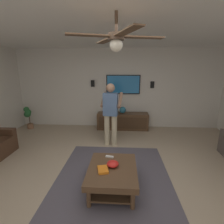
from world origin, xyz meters
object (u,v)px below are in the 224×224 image
(wall_speaker_left, at_px, (152,85))
(ceiling_fan, at_px, (116,39))
(coffee_table, at_px, (112,173))
(person_standing, at_px, (111,111))
(wall_speaker_right, at_px, (93,83))
(media_console, at_px, (123,121))
(remote_white, at_px, (110,157))
(tv, at_px, (123,84))
(potted_plant_short, at_px, (28,115))
(vase_round, at_px, (123,110))
(book, at_px, (103,170))
(bowl, at_px, (113,164))

(wall_speaker_left, relative_size, ceiling_fan, 0.19)
(coffee_table, distance_m, ceiling_fan, 2.06)
(person_standing, distance_m, wall_speaker_right, 1.78)
(wall_speaker_left, relative_size, wall_speaker_right, 1.00)
(person_standing, xyz_separation_m, ceiling_fan, (-2.06, -0.21, 1.40))
(media_console, distance_m, remote_white, 2.71)
(media_console, relative_size, tv, 1.50)
(ceiling_fan, bearing_deg, tv, -1.66)
(potted_plant_short, height_order, wall_speaker_left, wall_speaker_left)
(media_console, height_order, vase_round, vase_round)
(coffee_table, bearing_deg, potted_plant_short, 46.61)
(wall_speaker_left, bearing_deg, coffee_table, 161.00)
(book, bearing_deg, wall_speaker_left, -34.52)
(potted_plant_short, distance_m, ceiling_fan, 4.81)
(coffee_table, bearing_deg, remote_white, 11.73)
(coffee_table, height_order, remote_white, remote_white)
(person_standing, bearing_deg, bowl, -167.13)
(tv, relative_size, vase_round, 5.14)
(coffee_table, distance_m, remote_white, 0.37)
(person_standing, relative_size, book, 7.45)
(wall_speaker_left, bearing_deg, potted_plant_short, 95.68)
(remote_white, bearing_deg, book, -85.87)
(bowl, bearing_deg, book, 132.34)
(bowl, relative_size, vase_round, 0.92)
(wall_speaker_right, bearing_deg, bowl, -164.97)
(book, height_order, ceiling_fan, ceiling_fan)
(tv, relative_size, potted_plant_short, 1.50)
(book, bearing_deg, coffee_table, -71.31)
(coffee_table, distance_m, wall_speaker_left, 3.68)
(bowl, distance_m, wall_speaker_left, 3.59)
(book, bearing_deg, wall_speaker_right, -1.78)
(ceiling_fan, bearing_deg, book, 47.25)
(person_standing, height_order, book, person_standing)
(book, bearing_deg, bowl, -61.48)
(remote_white, xyz_separation_m, book, (-0.43, 0.08, 0.01))
(bowl, bearing_deg, person_standing, 5.16)
(remote_white, relative_size, book, 0.68)
(coffee_table, height_order, wall_speaker_right, wall_speaker_right)
(media_console, height_order, wall_speaker_left, wall_speaker_left)
(bowl, height_order, wall_speaker_left, wall_speaker_left)
(coffee_table, height_order, media_console, media_console)
(wall_speaker_left, height_order, wall_speaker_right, wall_speaker_right)
(tv, xyz_separation_m, bowl, (-3.24, 0.16, -1.04))
(tv, relative_size, ceiling_fan, 0.95)
(coffee_table, height_order, bowl, bowl)
(vase_round, bearing_deg, potted_plant_short, 92.93)
(tv, height_order, remote_white, tv)
(tv, bearing_deg, coffee_table, -2.89)
(potted_plant_short, distance_m, vase_round, 3.22)
(book, xyz_separation_m, wall_speaker_left, (3.39, -1.28, 1.06))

